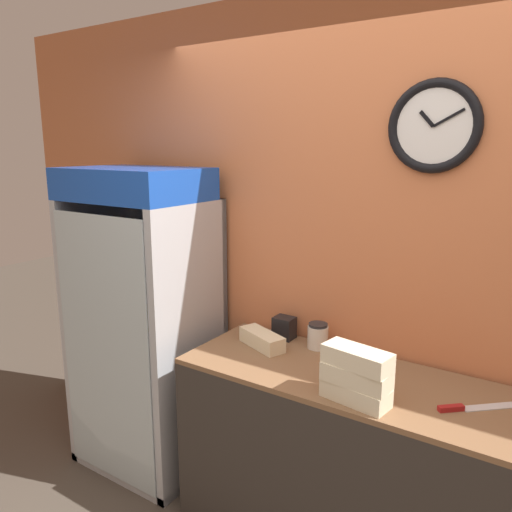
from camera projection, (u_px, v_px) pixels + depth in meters
wall_back at (375, 266)px, 2.49m from camera, size 5.20×0.10×2.70m
prep_counter at (338, 461)px, 2.40m from camera, size 1.52×0.60×0.91m
beverage_cooler at (149, 306)px, 3.00m from camera, size 0.79×0.62×1.82m
sandwich_stack_bottom at (355, 393)px, 2.05m from camera, size 0.29×0.16×0.08m
sandwich_stack_middle at (356, 376)px, 2.03m from camera, size 0.29×0.15×0.08m
sandwich_stack_top at (357, 358)px, 2.01m from camera, size 0.30×0.16×0.08m
sandwich_flat_left at (262, 339)px, 2.61m from camera, size 0.30×0.20×0.08m
chefs_knife at (468, 408)px, 1.99m from camera, size 0.28×0.26×0.02m
condiment_jar at (318, 336)px, 2.59m from camera, size 0.11×0.11×0.13m
napkin_dispenser at (284, 328)px, 2.72m from camera, size 0.11×0.09×0.12m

